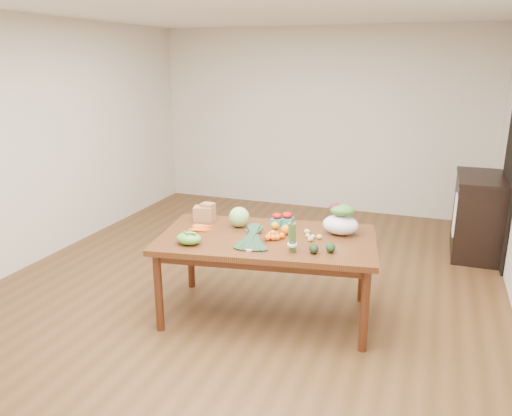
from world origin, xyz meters
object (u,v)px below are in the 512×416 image
(cabinet, at_px, (477,215))
(cabbage, at_px, (239,217))
(kale_bunch, at_px, (251,238))
(asparagus_bundle, at_px, (292,237))
(salad_bag, at_px, (341,221))
(paper_bag, at_px, (203,212))
(dining_table, at_px, (267,276))
(mandarin_cluster, at_px, (273,235))

(cabinet, bearing_deg, cabbage, -135.53)
(kale_bunch, bearing_deg, asparagus_bundle, -5.71)
(salad_bag, bearing_deg, asparagus_bundle, -116.66)
(paper_bag, bearing_deg, salad_bag, 2.83)
(cabinet, xyz_separation_m, asparagus_bundle, (-1.53, -2.57, 0.40))
(dining_table, xyz_separation_m, cabbage, (-0.33, 0.17, 0.47))
(cabinet, xyz_separation_m, paper_bag, (-2.55, -2.08, 0.36))
(asparagus_bundle, bearing_deg, dining_table, 129.19)
(asparagus_bundle, distance_m, salad_bag, 0.62)
(dining_table, distance_m, cabinet, 2.94)
(paper_bag, height_order, asparagus_bundle, asparagus_bundle)
(cabbage, height_order, mandarin_cluster, cabbage)
(paper_bag, relative_size, cabbage, 1.28)
(paper_bag, height_order, mandarin_cluster, paper_bag)
(paper_bag, distance_m, asparagus_bundle, 1.13)
(cabinet, relative_size, cabbage, 5.49)
(cabbage, relative_size, asparagus_bundle, 0.74)
(kale_bunch, relative_size, asparagus_bundle, 1.60)
(dining_table, height_order, kale_bunch, kale_bunch)
(paper_bag, xyz_separation_m, cabbage, (0.39, -0.05, 0.01))
(paper_bag, distance_m, salad_bag, 1.30)
(mandarin_cluster, xyz_separation_m, kale_bunch, (-0.11, -0.25, 0.04))
(mandarin_cluster, height_order, kale_bunch, kale_bunch)
(paper_bag, xyz_separation_m, asparagus_bundle, (1.02, -0.49, 0.04))
(dining_table, bearing_deg, asparagus_bundle, -50.81)
(mandarin_cluster, bearing_deg, cabinet, 52.93)
(cabinet, xyz_separation_m, mandarin_cluster, (-1.77, -2.34, 0.32))
(paper_bag, xyz_separation_m, salad_bag, (1.30, 0.06, 0.04))
(kale_bunch, xyz_separation_m, asparagus_bundle, (0.34, 0.02, 0.05))
(paper_bag, bearing_deg, dining_table, -17.30)
(cabbage, xyz_separation_m, mandarin_cluster, (0.40, -0.21, -0.05))
(asparagus_bundle, bearing_deg, cabbage, 135.78)
(cabinet, bearing_deg, salad_bag, -121.92)
(cabinet, height_order, mandarin_cluster, cabinet)
(salad_bag, bearing_deg, paper_bag, -177.17)
(mandarin_cluster, xyz_separation_m, salad_bag, (0.51, 0.33, 0.08))
(dining_table, relative_size, kale_bunch, 4.64)
(salad_bag, bearing_deg, cabbage, -172.85)
(paper_bag, bearing_deg, kale_bunch, -37.04)
(dining_table, distance_m, salad_bag, 0.82)
(cabinet, bearing_deg, dining_table, -128.62)
(cabbage, xyz_separation_m, asparagus_bundle, (0.63, -0.44, 0.03))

